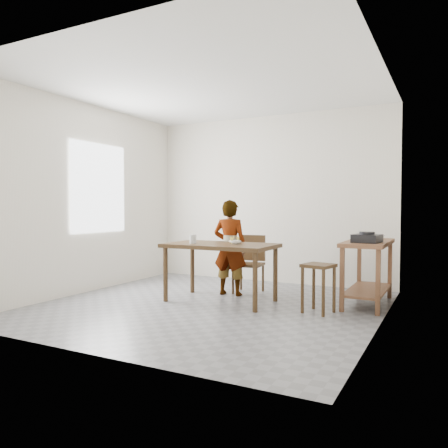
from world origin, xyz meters
The scene contains 17 objects.
floor centered at (0.00, 0.00, -0.02)m, with size 4.00×4.00×0.04m, color slate.
ceiling centered at (0.00, 0.00, 2.72)m, with size 4.00×4.00×0.04m, color white.
wall_back centered at (0.00, 2.02, 1.35)m, with size 4.00×0.04×2.70m, color silver.
wall_front centered at (0.00, -2.02, 1.35)m, with size 4.00×0.04×2.70m, color silver.
wall_left centered at (-2.02, 0.00, 1.35)m, with size 0.04×4.00×2.70m, color silver.
wall_right centered at (2.02, 0.00, 1.35)m, with size 0.04×4.00×2.70m, color silver.
window_pane centered at (-1.97, 0.20, 1.50)m, with size 0.02×1.10×1.30m, color white.
dining_table centered at (0.00, 0.30, 0.38)m, with size 1.40×0.80×0.75m, color #3D2916, non-canonical shape.
prep_counter centered at (1.72, 1.00, 0.40)m, with size 0.50×1.20×0.80m, color brown, non-canonical shape.
child centered at (-0.08, 0.74, 0.66)m, with size 0.48×0.32×1.32m, color silver.
dining_chair centered at (0.08, 0.99, 0.41)m, with size 0.39×0.39×0.81m, color #3D2916, non-canonical shape.
stool centered at (1.29, 0.28, 0.28)m, with size 0.32×0.32×0.57m, color #3D2916, non-canonical shape.
glass_tumbler centered at (-0.34, 0.18, 0.81)m, with size 0.09×0.09×0.11m, color silver.
small_bowl centered at (0.21, 0.33, 0.77)m, with size 0.13×0.13×0.04m, color silver.
banana centered at (0.14, 0.41, 0.78)m, with size 0.18×0.13×0.06m, color #FFE452, non-canonical shape.
serving_bowl centered at (1.76, 1.36, 0.83)m, with size 0.22×0.22×0.05m, color silver.
gas_burner centered at (1.76, 0.70, 0.85)m, with size 0.30×0.30×0.10m, color black.
Camera 1 is at (2.63, -4.66, 1.22)m, focal length 35.00 mm.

